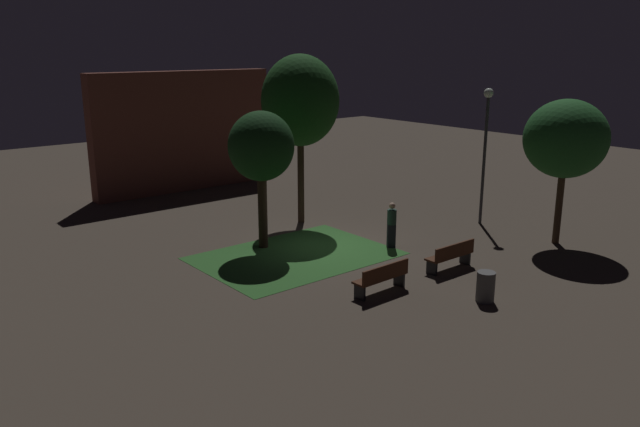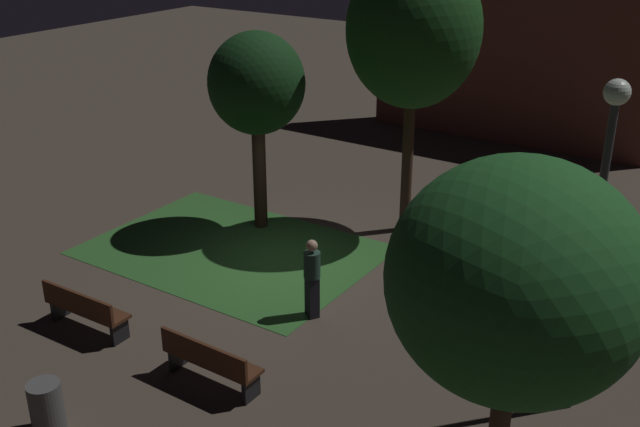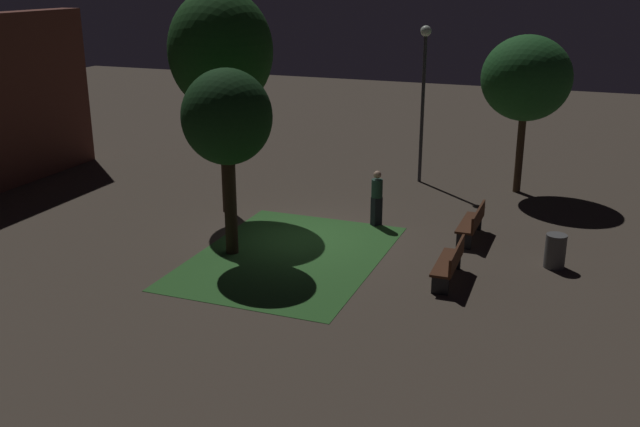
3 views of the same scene
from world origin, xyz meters
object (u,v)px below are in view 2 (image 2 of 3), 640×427
Objects in this scene: trash_bin at (47,408)px; pedestrian at (312,277)px; lamp_post_path_center at (600,202)px; bench_path_side at (209,360)px; bench_back_row at (84,308)px; tree_back_right at (516,281)px; tree_tall_center at (414,31)px; tree_near_wall at (257,85)px.

trash_bin is 0.53× the size of pedestrian.
pedestrian is at bearing 179.21° from lamp_post_path_center.
pedestrian is (0.17, 2.76, 0.37)m from bench_path_side.
bench_back_row is 0.36× the size of tree_back_right.
pedestrian reaches higher than trash_bin.
tree_back_right is at bearing -4.25° from bench_back_row.
tree_tall_center is 7.20m from lamp_post_path_center.
bench_path_side is at bearing -0.00° from bench_back_row.
bench_path_side is at bearing -152.24° from lamp_post_path_center.
lamp_post_path_center is at bearing -0.79° from pedestrian.
pedestrian is (3.20, 2.76, 0.37)m from bench_back_row.
trash_bin is at bearing -51.58° from bench_back_row.
tree_tall_center is 10.57m from trash_bin.
bench_path_side is at bearing 60.28° from trash_bin.
lamp_post_path_center is 6.20× the size of trash_bin.
tree_back_right reaches higher than tree_near_wall.
tree_near_wall is 5.57× the size of trash_bin.
bench_back_row and bench_path_side have the same top height.
bench_path_side is 6.04m from tree_back_right.
tree_tall_center is 6.04m from pedestrian.
pedestrian is (-4.95, 0.07, -2.65)m from lamp_post_path_center.
bench_back_row is 0.34× the size of lamp_post_path_center.
trash_bin is (-6.39, -4.92, -3.08)m from lamp_post_path_center.
tree_tall_center reaches higher than tree_back_right.
tree_back_right is 3.30m from lamp_post_path_center.
trash_bin is at bearing -75.84° from tree_near_wall.
pedestrian is at bearing 145.49° from tree_back_right.
bench_path_side is 2.79m from pedestrian.
trash_bin is (-1.27, -2.22, -0.06)m from bench_path_side.
trash_bin is at bearing -119.72° from bench_path_side.
bench_back_row is at bearing 175.75° from tree_back_right.
bench_path_side is 7.14m from tree_near_wall.
tree_near_wall is (-0.21, 5.60, 3.02)m from bench_back_row.
bench_back_row is at bearing -139.24° from pedestrian.
trash_bin is at bearing -165.64° from tree_back_right.
lamp_post_path_center reaches higher than pedestrian.
bench_path_side is at bearing -59.94° from tree_near_wall.
tree_near_wall reaches higher than trash_bin.
trash_bin is 5.21m from pedestrian.
tree_near_wall reaches higher than bench_back_row.
lamp_post_path_center is (5.34, -4.66, -1.26)m from tree_tall_center.
tree_back_right is 10.37m from tree_near_wall.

